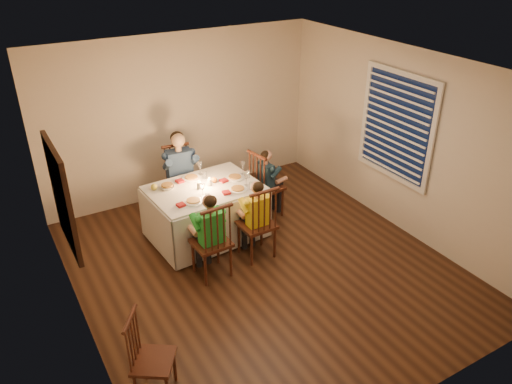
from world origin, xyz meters
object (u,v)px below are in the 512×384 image
chair_adult (184,212)px  child_green (213,274)px  dining_table (205,202)px  serving_bowl (167,187)px  child_teal (266,214)px  chair_near_left (213,274)px  chair_near_right (257,254)px  child_yellow (257,254)px  chair_end (266,214)px  adult (184,212)px

chair_adult → child_green: child_green is taller
dining_table → serving_bowl: size_ratio=8.02×
child_teal → serving_bowl: size_ratio=5.46×
chair_near_left → chair_near_right: (0.70, 0.08, 0.00)m
child_green → child_teal: 1.66m
dining_table → chair_near_right: bearing=-66.8°
dining_table → child_yellow: bearing=-66.8°
child_yellow → chair_near_left: bearing=5.7°
chair_adult → serving_bowl: serving_bowl is taller
chair_end → serving_bowl: (-1.51, 0.13, 0.81)m
dining_table → chair_near_left: bearing=-114.2°
chair_near_right → child_yellow: bearing=179.4°
chair_near_right → chair_near_left: bearing=5.7°
child_yellow → child_teal: 1.09m
chair_near_left → child_teal: same height
child_green → chair_adult: bearing=-102.6°
chair_adult → child_yellow: bearing=-69.4°
chair_near_left → chair_near_right: same height
serving_bowl → chair_near_left: bearing=-82.9°
dining_table → child_green: 1.06m
chair_near_right → chair_end: bearing=-128.9°
chair_end → adult: (-1.08, 0.72, 0.00)m
child_yellow → child_teal: child_yellow is taller
child_teal → child_yellow: bearing=133.4°
adult → child_yellow: 1.62m
chair_adult → chair_near_right: (0.41, -1.57, 0.00)m
child_green → child_teal: (1.38, 0.93, 0.00)m
chair_adult → chair_end: same height
adult → child_teal: 1.30m
chair_near_right → adult: size_ratio=0.81×
chair_adult → chair_end: (1.08, -0.72, 0.00)m
chair_near_left → chair_adult: bearing=-102.6°
chair_adult → dining_table: bearing=-82.5°
chair_adult → child_yellow: (0.41, -1.57, 0.00)m
chair_adult → child_teal: same height
chair_near_left → chair_end: (1.38, 0.93, 0.00)m
chair_near_right → chair_end: same height
chair_end → serving_bowl: bearing=76.8°
child_yellow → serving_bowl: size_ratio=5.69×
child_green → child_yellow: bearing=-176.1°
chair_near_left → child_green: 0.00m
dining_table → chair_end: (1.06, 0.09, -0.56)m
adult → chair_near_right: bearing=-69.4°
chair_near_left → serving_bowl: 1.34m
chair_near_right → child_green: bearing=5.7°
dining_table → chair_adult: (-0.02, 0.81, -0.56)m
adult → child_green: adult is taller
dining_table → chair_near_right: size_ratio=1.47×
child_green → child_yellow: 0.71m
chair_adult → adult: bearing=0.0°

